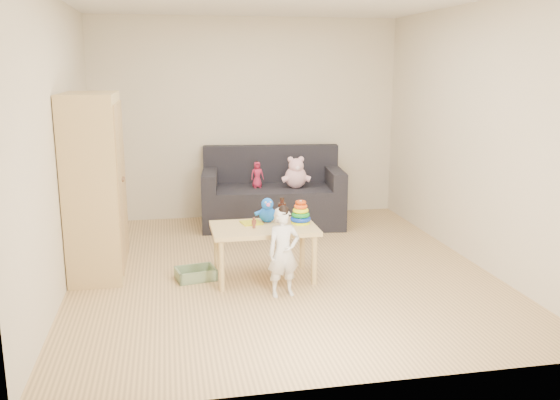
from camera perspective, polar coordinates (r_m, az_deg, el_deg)
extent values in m
plane|color=tan|center=(5.95, -0.02, -6.66)|extent=(4.50, 4.50, 0.00)
plane|color=beige|center=(7.86, -3.14, 7.78)|extent=(4.00, 0.00, 4.00)
plane|color=beige|center=(3.49, 6.95, 1.50)|extent=(4.00, 0.00, 4.00)
plane|color=beige|center=(5.63, -20.52, 5.04)|extent=(0.00, 4.50, 4.50)
plane|color=beige|center=(6.34, 18.14, 5.99)|extent=(0.00, 4.50, 4.50)
cube|color=tan|center=(5.92, -17.39, 1.38)|extent=(0.48, 0.97, 1.74)
cube|color=black|center=(7.51, -0.70, -0.58)|extent=(1.83, 1.06, 0.49)
cube|color=tan|center=(5.62, -1.54, -5.07)|extent=(0.98, 0.62, 0.51)
imported|color=silver|center=(5.17, 0.33, -5.17)|extent=(0.31, 0.23, 0.77)
imported|color=#B22143|center=(7.39, -2.21, 2.42)|extent=(0.17, 0.13, 0.32)
cylinder|color=#EBFF0D|center=(5.65, 1.99, -2.15)|extent=(0.18, 0.18, 0.02)
cylinder|color=silver|center=(5.62, 1.99, -1.09)|extent=(0.02, 0.02, 0.21)
torus|color=#0B35BA|center=(5.64, 1.99, -1.83)|extent=(0.20, 0.20, 0.04)
torus|color=#148829|center=(5.63, 1.99, -1.41)|extent=(0.18, 0.18, 0.04)
torus|color=#FFFA0D|center=(5.62, 1.99, -1.00)|extent=(0.15, 0.15, 0.04)
torus|color=#FD500D|center=(5.61, 2.00, -0.61)|extent=(0.13, 0.13, 0.04)
torus|color=#BA370A|center=(5.60, 2.00, -0.23)|extent=(0.11, 0.11, 0.04)
cylinder|color=black|center=(5.71, 0.19, -1.16)|extent=(0.08, 0.08, 0.18)
cylinder|color=black|center=(5.69, 0.19, -0.15)|extent=(0.04, 0.04, 0.05)
cylinder|color=black|center=(5.68, 0.20, 0.14)|extent=(0.04, 0.04, 0.01)
cube|color=#CAC715|center=(5.65, -2.77, -2.20)|extent=(0.21, 0.21, 0.01)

